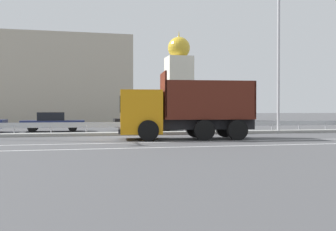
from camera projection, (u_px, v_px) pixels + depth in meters
ground_plane at (125, 137)px, 22.27m from camera, size 320.00×320.00×0.00m
lane_strip_0 at (197, 142)px, 18.99m from camera, size 55.03×0.16×0.01m
lane_strip_1 at (215, 146)px, 16.54m from camera, size 55.03×0.16×0.01m
median_island at (122, 134)px, 23.91m from camera, size 30.27×1.10×0.18m
median_guardrail at (120, 125)px, 24.71m from camera, size 55.03×0.09×0.78m
dump_truck at (169, 114)px, 20.61m from camera, size 7.24×3.21×3.50m
median_road_sign at (213, 116)px, 25.22m from camera, size 0.71×0.16×2.19m
street_lamp_1 at (280, 44)px, 25.93m from camera, size 0.71×2.27×10.73m
parked_car_3 at (53, 122)px, 28.02m from camera, size 4.40×1.85×1.37m
parked_car_4 at (146, 121)px, 29.08m from camera, size 4.75×1.89×1.37m
background_building_0 at (28, 82)px, 44.43m from camera, size 22.34×12.17×9.44m
church_tower at (179, 80)px, 57.23m from camera, size 3.60×3.60×13.07m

